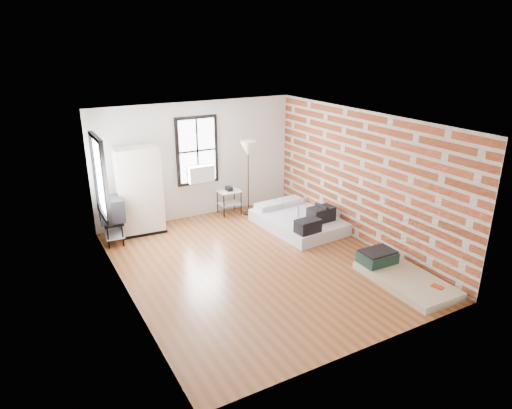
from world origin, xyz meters
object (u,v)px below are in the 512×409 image
mattress_main (300,220)px  floor_lamp (248,152)px  tv_stand (112,211)px  wardrobe (139,191)px  side_table (229,195)px  mattress_bare (399,274)px

mattress_main → floor_lamp: floor_lamp is taller
tv_stand → wardrobe: bearing=26.7°
floor_lamp → tv_stand: 3.44m
side_table → mattress_main: bearing=-56.9°
wardrobe → tv_stand: (-0.68, -0.25, -0.26)m
side_table → floor_lamp: bearing=-30.0°
mattress_bare → wardrobe: (-3.46, 4.45, 0.86)m
mattress_main → wardrobe: bearing=150.8°
floor_lamp → tv_stand: floor_lamp is taller
mattress_main → mattress_bare: mattress_main is taller
mattress_main → floor_lamp: 2.06m
floor_lamp → tv_stand: bearing=-178.6°
mattress_bare → mattress_main: bearing=95.0°
mattress_main → mattress_bare: 2.93m
wardrobe → floor_lamp: 2.72m
mattress_bare → wardrobe: 5.71m
mattress_main → side_table: 1.94m
floor_lamp → tv_stand: (-3.33, -0.08, -0.87)m
mattress_bare → wardrobe: bearing=129.3°
mattress_main → tv_stand: size_ratio=2.16×
tv_stand → mattress_main: bearing=-11.5°
side_table → tv_stand: 2.94m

